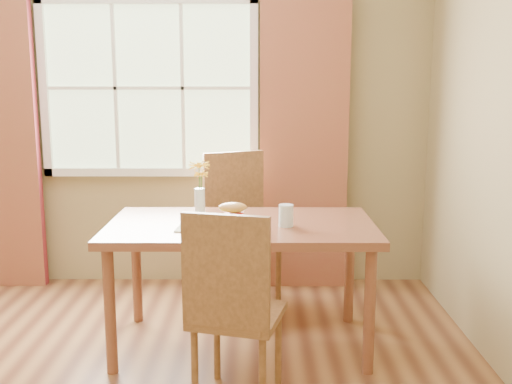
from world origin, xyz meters
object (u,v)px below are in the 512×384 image
object	(u,v)px
chair_far	(239,222)
water_glass	(286,216)
dining_table	(241,236)
chair_near	(233,302)
flower_vase	(200,183)
croissant_sandwich	(233,213)

from	to	relation	value
chair_far	water_glass	size ratio (longest dim) A/B	8.59
dining_table	water_glass	world-z (taller)	water_glass
chair_near	water_glass	xyz separation A→B (m)	(0.28, 0.62, 0.27)
dining_table	chair_near	size ratio (longest dim) A/B	1.57
chair_far	water_glass	xyz separation A→B (m)	(0.29, -0.79, 0.22)
chair_far	flower_vase	bearing A→B (deg)	-138.10
chair_far	chair_near	bearing A→B (deg)	-112.59
dining_table	flower_vase	world-z (taller)	flower_vase
dining_table	croissant_sandwich	distance (m)	0.19
chair_near	croissant_sandwich	bearing A→B (deg)	106.80
chair_near	chair_far	size ratio (longest dim) A/B	0.92
chair_far	dining_table	bearing A→B (deg)	-110.24
chair_far	flower_vase	distance (m)	0.64
chair_near	chair_far	world-z (taller)	chair_far
chair_near	dining_table	bearing A→B (deg)	102.85
croissant_sandwich	water_glass	bearing A→B (deg)	7.17
flower_vase	chair_near	bearing A→B (deg)	-75.71
chair_far	water_glass	distance (m)	0.87
chair_near	flower_vase	bearing A→B (deg)	118.89
chair_far	croissant_sandwich	distance (m)	0.84
chair_near	flower_vase	distance (m)	1.04
water_glass	flower_vase	size ratio (longest dim) A/B	0.38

